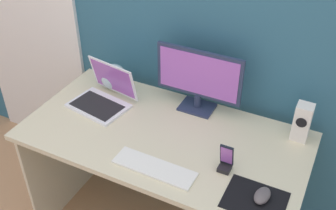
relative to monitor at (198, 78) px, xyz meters
name	(u,v)px	position (x,y,z in m)	size (l,w,h in m)	color
wall_back	(202,7)	(-0.06, 0.16, 0.31)	(6.00, 0.04, 2.50)	#2D5F78
door_left	(24,12)	(-1.25, 0.13, 0.07)	(0.82, 0.02, 2.02)	white
desk	(164,158)	(-0.06, -0.27, -0.35)	(1.40, 0.72, 0.75)	beige
monitor	(198,78)	(0.00, 0.00, 0.00)	(0.46, 0.14, 0.34)	#27304E
speaker_right	(302,122)	(0.54, -0.01, -0.09)	(0.08, 0.08, 0.19)	white
laptop	(103,97)	(-0.47, -0.19, -0.14)	(0.34, 0.31, 0.22)	white
fishbowl	(114,77)	(-0.51, -0.02, -0.12)	(0.15, 0.15, 0.15)	silver
keyboard_external	(154,168)	(0.01, -0.50, -0.18)	(0.38, 0.11, 0.01)	white
mousepad	(255,200)	(0.46, -0.48, -0.19)	(0.25, 0.20, 0.00)	black
mouse	(262,196)	(0.49, -0.46, -0.17)	(0.06, 0.10, 0.04)	#564F51
phone_in_dock	(226,161)	(0.29, -0.37, -0.14)	(0.06, 0.06, 0.14)	black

